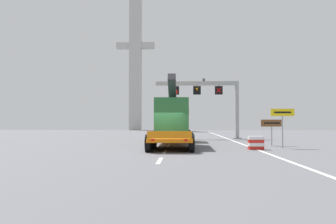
# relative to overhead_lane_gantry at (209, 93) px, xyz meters

# --- Properties ---
(ground) EXTENTS (112.00, 112.00, 0.00)m
(ground) POSITION_rel_overhead_lane_gantry_xyz_m (-4.22, -15.91, -5.14)
(ground) COLOR #5B5B60
(lane_markings) EXTENTS (0.20, 63.31, 0.01)m
(lane_markings) POSITION_rel_overhead_lane_gantry_xyz_m (-4.12, 8.45, -5.14)
(lane_markings) COLOR silver
(lane_markings) RESTS_ON ground
(edge_line_right) EXTENTS (0.20, 63.00, 0.01)m
(edge_line_right) POSITION_rel_overhead_lane_gantry_xyz_m (1.98, -3.91, -5.14)
(edge_line_right) COLOR silver
(edge_line_right) RESTS_ON ground
(overhead_lane_gantry) EXTENTS (9.64, 0.90, 6.80)m
(overhead_lane_gantry) POSITION_rel_overhead_lane_gantry_xyz_m (0.00, 0.00, 0.00)
(overhead_lane_gantry) COLOR #9EA0A5
(overhead_lane_gantry) RESTS_ON ground
(heavy_haul_truck_orange) EXTENTS (3.05, 14.07, 5.30)m
(heavy_haul_truck_orange) POSITION_rel_overhead_lane_gantry_xyz_m (-3.76, -9.93, -3.15)
(heavy_haul_truck_orange) COLOR orange
(heavy_haul_truck_orange) RESTS_ON ground
(exit_sign_yellow) EXTENTS (1.66, 0.15, 2.81)m
(exit_sign_yellow) POSITION_rel_overhead_lane_gantry_xyz_m (4.11, -13.71, -2.98)
(exit_sign_yellow) COLOR #9EA0A5
(exit_sign_yellow) RESTS_ON ground
(tourist_info_sign_brown) EXTENTS (1.69, 0.15, 2.06)m
(tourist_info_sign_brown) POSITION_rel_overhead_lane_gantry_xyz_m (4.00, -11.23, -3.56)
(tourist_info_sign_brown) COLOR #9EA0A5
(tourist_info_sign_brown) RESTS_ON ground
(crash_barrier_striped) EXTENTS (1.03, 0.55, 0.90)m
(crash_barrier_striped) POSITION_rel_overhead_lane_gantry_xyz_m (1.93, -15.05, -4.69)
(crash_barrier_striped) COLOR red
(crash_barrier_striped) RESTS_ON ground
(bridge_pylon_distant) EXTENTS (9.00, 2.00, 32.25)m
(bridge_pylon_distant) POSITION_rel_overhead_lane_gantry_xyz_m (-14.18, 40.22, 11.37)
(bridge_pylon_distant) COLOR #B7B7B2
(bridge_pylon_distant) RESTS_ON ground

